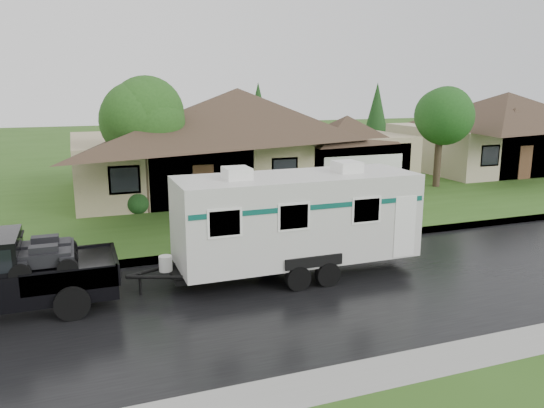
{
  "coord_description": "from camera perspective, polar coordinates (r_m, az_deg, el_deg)",
  "views": [
    {
      "loc": [
        -6.83,
        -15.21,
        5.86
      ],
      "look_at": [
        -0.4,
        2.0,
        1.76
      ],
      "focal_mm": 35.0,
      "sensor_mm": 36.0,
      "label": 1
    }
  ],
  "objects": [
    {
      "name": "house_neighbor",
      "position": [
        41.55,
        24.27,
        7.98
      ],
      "size": [
        15.12,
        9.72,
        6.45
      ],
      "color": "tan",
      "rests_on": "lawn"
    },
    {
      "name": "tree_left_green",
      "position": [
        24.64,
        -13.66,
        9.0
      ],
      "size": [
        3.76,
        3.76,
        6.23
      ],
      "color": "#382B1E",
      "rests_on": "lawn"
    },
    {
      "name": "house_main",
      "position": [
        30.53,
        -3.08,
        8.3
      ],
      "size": [
        19.44,
        10.8,
        6.9
      ],
      "color": "tan",
      "rests_on": "lawn"
    },
    {
      "name": "curb",
      "position": [
        19.62,
        0.83,
        -4.57
      ],
      "size": [
        140.0,
        0.5,
        0.15
      ],
      "primitive_type": "cube",
      "color": "gray",
      "rests_on": "ground"
    },
    {
      "name": "tree_right_green",
      "position": [
        31.87,
        17.69,
        9.02
      ],
      "size": [
        3.53,
        3.53,
        5.85
      ],
      "color": "#382B1E",
      "rests_on": "lawn"
    },
    {
      "name": "travel_trailer",
      "position": [
        16.48,
        2.68,
        -1.41
      ],
      "size": [
        7.89,
        2.77,
        3.54
      ],
      "color": "silver",
      "rests_on": "ground"
    },
    {
      "name": "road",
      "position": [
        15.98,
        6.44,
        -8.99
      ],
      "size": [
        140.0,
        8.0,
        0.01
      ],
      "primitive_type": "cube",
      "color": "black",
      "rests_on": "ground"
    },
    {
      "name": "lawn",
      "position": [
        31.51,
        -7.62,
        1.89
      ],
      "size": [
        140.0,
        26.0,
        0.15
      ],
      "primitive_type": "cube",
      "color": "#2F531A",
      "rests_on": "ground"
    },
    {
      "name": "ground",
      "position": [
        17.67,
        3.5,
        -6.81
      ],
      "size": [
        140.0,
        140.0,
        0.0
      ],
      "primitive_type": "plane",
      "color": "#2F531A",
      "rests_on": "ground"
    },
    {
      "name": "shrub_row",
      "position": [
        26.57,
        -0.67,
        1.27
      ],
      "size": [
        13.6,
        1.0,
        1.0
      ],
      "color": "#143814",
      "rests_on": "lawn"
    }
  ]
}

